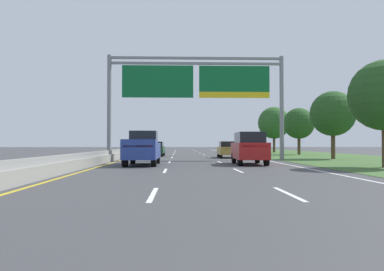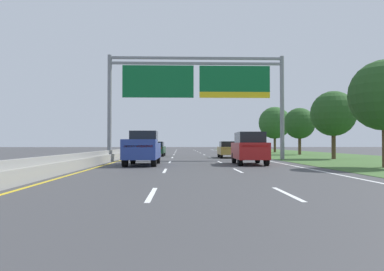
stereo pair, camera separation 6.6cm
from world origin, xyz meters
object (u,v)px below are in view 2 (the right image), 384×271
object	(u,v)px
car_red_right_lane_suv	(249,148)
overhead_sign_gantry	(196,86)
roadside_tree_distant	(275,123)
pickup_truck_blue	(143,148)
roadside_tree_far	(300,123)
car_gold_right_lane_sedan	(228,149)
car_darkgreen_left_lane_sedan	(156,149)
roadside_tree_mid	(333,114)

from	to	relation	value
car_red_right_lane_suv	overhead_sign_gantry	bearing A→B (deg)	24.77
car_red_right_lane_suv	roadside_tree_distant	world-z (taller)	roadside_tree_distant
pickup_truck_blue	roadside_tree_far	bearing A→B (deg)	-37.95
car_gold_right_lane_sedan	car_darkgreen_left_lane_sedan	bearing A→B (deg)	58.10
roadside_tree_distant	roadside_tree_far	bearing A→B (deg)	-89.29
roadside_tree_mid	roadside_tree_distant	distance (m)	24.48
car_darkgreen_left_lane_sedan	car_red_right_lane_suv	xyz separation A→B (m)	(7.14, -16.45, 0.28)
overhead_sign_gantry	roadside_tree_mid	distance (m)	12.33
car_red_right_lane_suv	roadside_tree_far	world-z (taller)	roadside_tree_far
car_red_right_lane_suv	car_gold_right_lane_sedan	distance (m)	11.75
roadside_tree_far	overhead_sign_gantry	bearing A→B (deg)	-133.85
car_darkgreen_left_lane_sedan	roadside_tree_distant	bearing A→B (deg)	-45.02
car_red_right_lane_suv	car_gold_right_lane_sedan	xyz separation A→B (m)	(0.10, 11.74, -0.28)
pickup_truck_blue	roadside_tree_far	world-z (taller)	roadside_tree_far
car_red_right_lane_suv	roadside_tree_far	xyz separation A→B (m)	(9.94, 21.00, 2.70)
car_darkgreen_left_lane_sedan	car_red_right_lane_suv	bearing A→B (deg)	-155.27
roadside_tree_mid	roadside_tree_distant	bearing A→B (deg)	87.96
overhead_sign_gantry	car_darkgreen_left_lane_sedan	size ratio (longest dim) A/B	3.39
car_red_right_lane_suv	roadside_tree_distant	xyz separation A→B (m)	(9.80, 32.65, 3.40)
roadside_tree_mid	roadside_tree_distant	xyz separation A→B (m)	(0.87, 24.46, 0.51)
pickup_truck_blue	car_gold_right_lane_sedan	xyz separation A→B (m)	(7.04, 12.15, -0.26)
roadside_tree_far	roadside_tree_distant	xyz separation A→B (m)	(-0.14, 11.64, 0.70)
car_gold_right_lane_sedan	roadside_tree_far	xyz separation A→B (m)	(9.85, 9.26, 2.98)
car_darkgreen_left_lane_sedan	roadside_tree_mid	distance (m)	18.35
roadside_tree_mid	roadside_tree_distant	size ratio (longest dim) A/B	0.86
car_darkgreen_left_lane_sedan	roadside_tree_far	size ratio (longest dim) A/B	0.78
overhead_sign_gantry	roadside_tree_distant	xyz separation A→B (m)	(12.96, 25.29, -1.80)
pickup_truck_blue	roadside_tree_distant	size ratio (longest dim) A/B	0.78
car_red_right_lane_suv	roadside_tree_distant	bearing A→B (deg)	-15.19
overhead_sign_gantry	car_gold_right_lane_sedan	world-z (taller)	overhead_sign_gantry
pickup_truck_blue	car_darkgreen_left_lane_sedan	world-z (taller)	pickup_truck_blue
car_red_right_lane_suv	roadside_tree_far	bearing A→B (deg)	-23.81
overhead_sign_gantry	roadside_tree_distant	bearing A→B (deg)	62.86
roadside_tree_far	roadside_tree_distant	distance (m)	11.67
overhead_sign_gantry	pickup_truck_blue	bearing A→B (deg)	-115.93
car_gold_right_lane_sedan	roadside_tree_mid	bearing A→B (deg)	-110.82
car_red_right_lane_suv	roadside_tree_mid	size ratio (longest dim) A/B	0.79
roadside_tree_far	roadside_tree_mid	bearing A→B (deg)	-94.54
pickup_truck_blue	roadside_tree_far	distance (m)	27.40
roadside_tree_mid	roadside_tree_far	size ratio (longest dim) A/B	1.05
pickup_truck_blue	roadside_tree_mid	bearing A→B (deg)	-61.25
pickup_truck_blue	car_darkgreen_left_lane_sedan	xyz separation A→B (m)	(-0.20, 16.86, -0.26)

